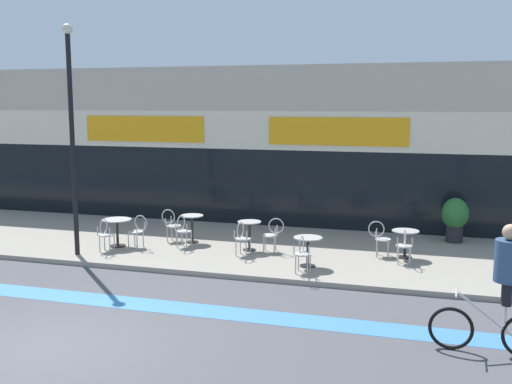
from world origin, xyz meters
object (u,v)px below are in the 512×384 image
bistro_table_2 (249,230)px  cafe_chair_2_side (273,232)px  cyclist_0 (502,282)px  bistro_table_3 (308,246)px  lamp_post (72,126)px  bistro_table_4 (405,238)px  cafe_chair_0_near (105,232)px  cafe_chair_3_near (302,251)px  cafe_chair_4_near (405,243)px  bistro_table_0 (117,227)px  cafe_chair_1_side (171,223)px  cafe_chair_4_side (380,236)px  cafe_chair_1_near (183,229)px  cafe_chair_2_near (242,236)px  bistro_table_1 (192,223)px  cafe_chair_0_side (138,229)px  planter_pot (455,217)px

bistro_table_2 → cafe_chair_2_side: cafe_chair_2_side is taller
bistro_table_2 → cyclist_0: (5.66, -4.95, 0.55)m
bistro_table_3 → lamp_post: (-5.91, -0.54, 2.78)m
bistro_table_4 → cafe_chair_0_near: cafe_chair_0_near is taller
bistro_table_4 → cafe_chair_0_near: bearing=-168.1°
bistro_table_2 → cafe_chair_3_near: 2.49m
bistro_table_4 → cafe_chair_4_near: cafe_chair_4_near is taller
bistro_table_3 → cafe_chair_2_side: bearing=136.2°
cafe_chair_0_near → cyclist_0: bearing=-117.4°
cafe_chair_4_near → lamp_post: (-8.10, -1.39, 2.77)m
bistro_table_0 → cafe_chair_2_side: 4.23m
cafe_chair_0_near → cafe_chair_1_side: (1.14, 1.62, 0.00)m
cafe_chair_4_near → cafe_chair_4_side: bearing=38.9°
cafe_chair_1_near → bistro_table_4: bearing=-78.4°
bistro_table_2 → cafe_chair_4_near: cafe_chair_4_near is taller
bistro_table_4 → cafe_chair_1_near: size_ratio=0.78×
bistro_table_2 → bistro_table_4: bearing=5.3°
bistro_table_3 → cafe_chair_4_near: (2.19, 0.85, 0.01)m
cafe_chair_2_near → cafe_chair_4_side: size_ratio=1.00×
bistro_table_3 → lamp_post: 6.56m
bistro_table_2 → bistro_table_3: bistro_table_2 is taller
bistro_table_1 → cafe_chair_4_near: size_ratio=0.86×
bistro_table_0 → bistro_table_2: bearing=9.3°
bistro_table_0 → cafe_chair_0_side: (0.62, -0.01, -0.02)m
bistro_table_2 → cafe_chair_3_near: cafe_chair_3_near is taller
cafe_chair_4_near → cafe_chair_4_side: 0.89m
bistro_table_2 → bistro_table_1: bearing=167.3°
cafe_chair_2_side → cafe_chair_4_side: size_ratio=1.00×
cafe_chair_3_near → planter_pot: bearing=-37.7°
cafe_chair_0_side → cafe_chair_2_side: bearing=-162.0°
cafe_chair_1_near → lamp_post: 3.89m
cafe_chair_2_near → bistro_table_3: bearing=-99.2°
cafe_chair_3_near → cyclist_0: size_ratio=0.42×
bistro_table_4 → cafe_chair_1_side: size_ratio=0.78×
cafe_chair_4_side → cafe_chair_4_near: bearing=-46.1°
bistro_table_0 → cafe_chair_1_near: 1.80m
lamp_post → cafe_chair_0_side: bearing=41.6°
cafe_chair_0_side → cafe_chair_1_side: 1.13m
cafe_chair_2_side → cafe_chair_4_near: (3.35, -0.26, 0.00)m
cafe_chair_1_near → cafe_chair_0_near: bearing=125.1°
bistro_table_4 → planter_pot: (1.24, 2.16, 0.21)m
cafe_chair_0_near → cyclist_0: 9.96m
cafe_chair_2_near → bistro_table_4: bearing=-70.2°
bistro_table_0 → bistro_table_3: bistro_table_0 is taller
bistro_table_3 → bistro_table_4: 2.63m
cafe_chair_2_near → cafe_chair_0_near: bearing=105.1°
cafe_chair_1_near → cafe_chair_4_side: size_ratio=1.00×
cafe_chair_0_near → cafe_chair_2_near: same height
bistro_table_3 → cafe_chair_4_side: size_ratio=0.79×
planter_pot → cyclist_0: bearing=-86.6°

